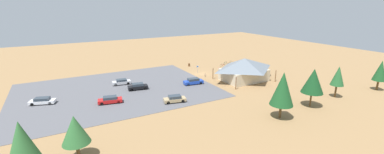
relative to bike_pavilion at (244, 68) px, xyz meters
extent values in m
plane|color=#937047|center=(6.30, -10.60, -3.16)|extent=(160.00, 160.00, 0.00)
cube|color=#56565B|center=(30.10, -7.77, -3.14)|extent=(42.34, 32.11, 0.05)
cube|color=beige|center=(0.00, 0.00, -1.70)|extent=(10.56, 7.54, 2.93)
pyramid|color=slate|center=(0.00, 0.00, 1.15)|extent=(12.78, 9.76, 2.77)
cylinder|color=brown|center=(-6.23, -4.71, -1.70)|extent=(0.20, 0.20, 2.93)
cylinder|color=brown|center=(6.23, -4.71, -1.70)|extent=(0.20, 0.20, 2.93)
cylinder|color=brown|center=(-6.23, 4.71, -1.70)|extent=(0.20, 0.20, 2.93)
cylinder|color=brown|center=(6.23, 4.71, -1.70)|extent=(0.20, 0.20, 2.93)
cylinder|color=brown|center=(5.06, -19.96, -2.71)|extent=(0.60, 0.60, 0.90)
cylinder|color=#99999E|center=(6.77, -11.77, -2.06)|extent=(0.08, 0.08, 2.20)
cube|color=#1959B2|center=(6.77, -11.77, -1.26)|extent=(0.56, 0.04, 0.40)
cylinder|color=brown|center=(-8.78, 18.68, -1.85)|extent=(0.36, 0.36, 2.63)
cone|color=#235B2D|center=(-8.78, 18.68, 1.49)|extent=(2.62, 2.62, 4.04)
cylinder|color=brown|center=(-21.52, 20.42, -2.04)|extent=(0.42, 0.42, 2.25)
cone|color=#194C23|center=(-21.52, 20.42, 1.35)|extent=(2.75, 2.75, 4.52)
cylinder|color=brown|center=(8.94, 20.18, -1.97)|extent=(0.42, 0.42, 2.38)
cone|color=#194C23|center=(8.94, 20.18, 2.06)|extent=(3.90, 3.90, 5.69)
cylinder|color=brown|center=(40.33, 16.38, -2.08)|extent=(0.44, 0.44, 2.16)
cone|color=#2D6633|center=(40.33, 16.38, 0.82)|extent=(3.41, 3.41, 3.65)
cone|color=#2D6633|center=(45.45, 18.94, 1.53)|extent=(3.85, 3.85, 5.44)
cylinder|color=brown|center=(0.00, 19.35, -1.79)|extent=(0.32, 0.32, 2.74)
cone|color=#14421E|center=(0.00, 19.35, 1.89)|extent=(3.99, 3.99, 4.62)
torus|color=black|center=(-4.94, -12.50, -2.84)|extent=(0.20, 0.64, 0.65)
torus|color=black|center=(-4.71, -11.57, -2.84)|extent=(0.20, 0.64, 0.65)
cylinder|color=black|center=(-4.82, -12.04, -2.73)|extent=(0.25, 0.87, 0.04)
cylinder|color=black|center=(-4.87, -12.21, -2.65)|extent=(0.04, 0.04, 0.37)
cube|color=black|center=(-4.87, -12.21, -2.47)|extent=(0.13, 0.21, 0.05)
cylinder|color=black|center=(-4.73, -11.66, -2.64)|extent=(0.04, 0.04, 0.39)
cylinder|color=black|center=(-4.73, -11.66, -2.45)|extent=(0.47, 0.15, 0.03)
torus|color=black|center=(-9.79, -14.02, -2.83)|extent=(0.52, 0.48, 0.66)
torus|color=black|center=(-9.07, -14.67, -2.83)|extent=(0.52, 0.48, 0.66)
cylinder|color=#197A7F|center=(-9.43, -14.34, -2.72)|extent=(0.68, 0.63, 0.04)
cylinder|color=#197A7F|center=(-9.56, -14.22, -2.61)|extent=(0.04, 0.04, 0.44)
cube|color=black|center=(-9.56, -14.22, -2.40)|extent=(0.20, 0.19, 0.05)
cylinder|color=#197A7F|center=(-9.15, -14.60, -2.59)|extent=(0.04, 0.04, 0.48)
cylinder|color=black|center=(-9.15, -14.60, -2.35)|extent=(0.35, 0.38, 0.03)
torus|color=black|center=(6.35, -8.31, -2.83)|extent=(0.40, 0.57, 0.66)
torus|color=black|center=(6.89, -7.51, -2.83)|extent=(0.40, 0.57, 0.66)
cylinder|color=#722D9E|center=(6.62, -7.91, -2.73)|extent=(0.53, 0.75, 0.04)
cylinder|color=#722D9E|center=(6.52, -8.05, -2.65)|extent=(0.04, 0.04, 0.38)
cube|color=black|center=(6.52, -8.05, -2.46)|extent=(0.18, 0.21, 0.05)
cylinder|color=#722D9E|center=(6.83, -7.59, -2.63)|extent=(0.04, 0.04, 0.42)
cylinder|color=black|center=(6.83, -7.59, -2.42)|extent=(0.41, 0.30, 0.03)
torus|color=black|center=(-7.63, -12.96, -2.79)|extent=(0.74, 0.16, 0.75)
torus|color=black|center=(-8.68, -13.14, -2.79)|extent=(0.74, 0.16, 0.75)
cylinder|color=yellow|center=(-8.16, -13.05, -2.67)|extent=(0.97, 0.20, 0.04)
cylinder|color=yellow|center=(-7.97, -13.02, -2.57)|extent=(0.04, 0.04, 0.43)
cube|color=black|center=(-7.97, -13.02, -2.36)|extent=(0.21, 0.11, 0.05)
cylinder|color=yellow|center=(-8.58, -13.12, -2.54)|extent=(0.04, 0.04, 0.51)
cylinder|color=black|center=(-8.58, -13.12, -2.28)|extent=(0.11, 0.48, 0.03)
torus|color=black|center=(-6.09, -14.33, -2.81)|extent=(0.27, 0.69, 0.71)
torus|color=black|center=(-6.41, -15.28, -2.81)|extent=(0.27, 0.69, 0.71)
cylinder|color=#2347B7|center=(-6.25, -14.81, -2.69)|extent=(0.33, 0.88, 0.04)
cylinder|color=#2347B7|center=(-6.19, -14.64, -2.60)|extent=(0.04, 0.04, 0.42)
cube|color=black|center=(-6.19, -14.64, -2.39)|extent=(0.14, 0.22, 0.05)
cylinder|color=#2347B7|center=(-6.38, -15.19, -2.59)|extent=(0.04, 0.04, 0.44)
cylinder|color=black|center=(-6.38, -15.19, -2.37)|extent=(0.46, 0.19, 0.03)
torus|color=black|center=(-3.53, -14.94, -2.82)|extent=(0.69, 0.14, 0.69)
torus|color=black|center=(-4.51, -14.80, -2.82)|extent=(0.69, 0.14, 0.69)
cylinder|color=red|center=(-4.02, -14.87, -2.70)|extent=(0.91, 0.16, 0.04)
cylinder|color=red|center=(-3.84, -14.90, -2.59)|extent=(0.04, 0.04, 0.45)
cube|color=black|center=(-3.84, -14.90, -2.37)|extent=(0.21, 0.11, 0.05)
cylinder|color=red|center=(-4.42, -14.82, -2.60)|extent=(0.04, 0.04, 0.43)
cylinder|color=black|center=(-4.42, -14.82, -2.38)|extent=(0.10, 0.48, 0.03)
torus|color=black|center=(-5.87, -16.44, -2.80)|extent=(0.70, 0.26, 0.72)
torus|color=black|center=(-6.85, -16.75, -2.80)|extent=(0.70, 0.26, 0.72)
cylinder|color=#1E7F38|center=(-6.36, -16.60, -2.68)|extent=(0.91, 0.32, 0.04)
cylinder|color=#1E7F38|center=(-6.18, -16.54, -2.58)|extent=(0.04, 0.04, 0.45)
cube|color=black|center=(-6.18, -16.54, -2.36)|extent=(0.21, 0.14, 0.05)
cylinder|color=#1E7F38|center=(-6.75, -16.72, -2.54)|extent=(0.04, 0.04, 0.52)
cylinder|color=black|center=(-6.75, -16.72, -2.28)|extent=(0.18, 0.47, 0.03)
torus|color=black|center=(-8.77, -16.32, -2.84)|extent=(0.07, 0.65, 0.64)
torus|color=black|center=(-8.82, -17.32, -2.84)|extent=(0.07, 0.65, 0.64)
cylinder|color=#B7B7BC|center=(-8.80, -16.82, -2.74)|extent=(0.08, 0.92, 0.04)
cylinder|color=#B7B7BC|center=(-8.79, -16.64, -2.63)|extent=(0.04, 0.04, 0.43)
cube|color=black|center=(-8.79, -16.64, -2.41)|extent=(0.09, 0.20, 0.05)
cylinder|color=#B7B7BC|center=(-8.81, -17.22, -2.63)|extent=(0.04, 0.04, 0.42)
cylinder|color=black|center=(-8.81, -17.22, -2.42)|extent=(0.48, 0.05, 0.03)
torus|color=black|center=(-10.29, -12.93, -2.79)|extent=(0.39, 0.68, 0.74)
torus|color=black|center=(-10.74, -12.08, -2.79)|extent=(0.39, 0.68, 0.74)
cylinder|color=orange|center=(-10.52, -12.50, -2.67)|extent=(0.45, 0.80, 0.04)
cylinder|color=orange|center=(-10.43, -12.66, -2.56)|extent=(0.04, 0.04, 0.46)
cube|color=black|center=(-10.43, -12.66, -2.33)|extent=(0.16, 0.21, 0.05)
cylinder|color=orange|center=(-10.70, -12.16, -2.57)|extent=(0.04, 0.04, 0.43)
cylinder|color=black|center=(-10.70, -12.16, -2.36)|extent=(0.44, 0.25, 0.03)
cube|color=#BCBCC1|center=(28.15, -11.35, -2.58)|extent=(4.42, 2.28, 0.62)
cube|color=#2D3842|center=(28.15, -11.35, -2.04)|extent=(2.54, 1.85, 0.46)
cylinder|color=black|center=(29.68, -10.71, -2.79)|extent=(0.66, 0.29, 0.64)
cylinder|color=black|center=(29.50, -12.30, -2.79)|extent=(0.66, 0.29, 0.64)
cylinder|color=black|center=(26.81, -10.39, -2.79)|extent=(0.66, 0.29, 0.64)
cylinder|color=black|center=(26.63, -11.98, -2.79)|extent=(0.66, 0.29, 0.64)
cube|color=red|center=(33.02, -0.45, -2.58)|extent=(4.80, 2.60, 0.63)
cube|color=#2D3842|center=(33.02, -0.45, -2.00)|extent=(2.80, 2.00, 0.52)
cylinder|color=black|center=(34.69, -0.01, -2.79)|extent=(0.67, 0.34, 0.64)
cylinder|color=black|center=(34.39, -1.50, -2.79)|extent=(0.67, 0.34, 0.64)
cylinder|color=black|center=(31.66, 0.60, -2.79)|extent=(0.67, 0.34, 0.64)
cylinder|color=black|center=(31.36, -0.88, -2.79)|extent=(0.67, 0.34, 0.64)
cube|color=#1E42B2|center=(12.87, -3.19, -2.55)|extent=(4.88, 2.35, 0.69)
cube|color=#2D3842|center=(12.87, -3.19, -1.92)|extent=(2.81, 1.88, 0.57)
cylinder|color=black|center=(14.55, -2.61, -2.79)|extent=(0.66, 0.30, 0.64)
cylinder|color=black|center=(14.36, -4.16, -2.79)|extent=(0.66, 0.30, 0.64)
cylinder|color=black|center=(11.38, -2.21, -2.79)|extent=(0.66, 0.30, 0.64)
cylinder|color=black|center=(11.19, -3.76, -2.79)|extent=(0.66, 0.30, 0.64)
cube|color=white|center=(44.62, -6.31, -2.61)|extent=(4.92, 3.16, 0.56)
cube|color=#2D3842|center=(44.62, -6.31, -2.07)|extent=(2.94, 2.31, 0.52)
cylinder|color=black|center=(46.35, -6.07, -2.79)|extent=(0.68, 0.41, 0.64)
cylinder|color=black|center=(45.85, -7.55, -2.79)|extent=(0.68, 0.41, 0.64)
cylinder|color=black|center=(43.39, -5.07, -2.79)|extent=(0.68, 0.41, 0.64)
cylinder|color=black|center=(42.89, -6.54, -2.79)|extent=(0.68, 0.41, 0.64)
cube|color=tan|center=(21.73, 5.17, -2.59)|extent=(4.60, 2.65, 0.62)
cube|color=#2D3842|center=(21.73, 5.17, -2.01)|extent=(2.70, 2.04, 0.54)
cylinder|color=black|center=(23.33, 5.62, -2.79)|extent=(0.67, 0.35, 0.64)
cylinder|color=black|center=(23.00, 4.10, -2.79)|extent=(0.67, 0.35, 0.64)
cylinder|color=black|center=(20.46, 6.24, -2.79)|extent=(0.67, 0.35, 0.64)
cylinder|color=black|center=(20.13, 4.73, -2.79)|extent=(0.67, 0.35, 0.64)
cube|color=black|center=(25.81, -5.82, -2.55)|extent=(4.59, 2.42, 0.69)
cube|color=#2D3842|center=(25.81, -5.82, -1.93)|extent=(2.66, 1.92, 0.54)
cylinder|color=black|center=(27.40, -5.28, -2.79)|extent=(0.67, 0.32, 0.64)
cylinder|color=black|center=(27.16, -6.82, -2.79)|extent=(0.67, 0.32, 0.64)
cylinder|color=black|center=(24.46, -4.83, -2.79)|extent=(0.67, 0.32, 0.64)
cylinder|color=black|center=(24.23, -6.36, -2.79)|extent=(0.67, 0.32, 0.64)
cube|color=#2D3347|center=(-8.21, -9.33, -2.73)|extent=(0.40, 0.40, 0.88)
cylinder|color=red|center=(-8.21, -9.33, -1.99)|extent=(0.36, 0.36, 0.60)
sphere|color=tan|center=(-8.21, -9.33, -1.57)|extent=(0.24, 0.24, 0.24)
cube|color=#2D3347|center=(1.80, -8.44, -2.69)|extent=(0.37, 0.30, 0.94)
cylinder|color=red|center=(1.80, -8.44, -1.92)|extent=(0.36, 0.36, 0.62)
sphere|color=tan|center=(1.80, -8.44, -1.49)|extent=(0.24, 0.24, 0.24)
camera|label=1|loc=(41.18, 47.60, 15.57)|focal=23.60mm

